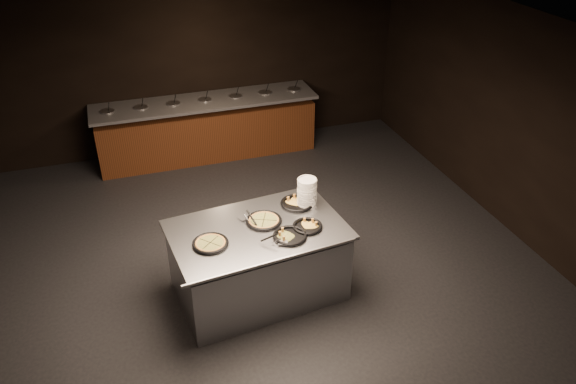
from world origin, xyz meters
name	(u,v)px	position (x,y,z in m)	size (l,w,h in m)	color
room	(266,179)	(0.00, 0.00, 1.45)	(7.02, 8.02, 2.92)	black
salad_bar	(208,132)	(0.00, 3.56, 0.44)	(3.70, 0.83, 1.18)	#602D16
serving_counter	(258,263)	(-0.15, -0.15, 0.44)	(2.03, 1.42, 0.92)	silver
plate_stack	(307,192)	(0.54, 0.15, 1.09)	(0.23, 0.23, 0.34)	white
pan_veggie_whole	(210,243)	(-0.70, -0.28, 0.94)	(0.39, 0.39, 0.04)	black
pan_cheese_whole	(264,220)	(-0.05, -0.05, 0.94)	(0.41, 0.41, 0.04)	black
pan_cheese_slices_a	(297,203)	(0.43, 0.18, 0.94)	(0.39, 0.39, 0.04)	black
pan_cheese_slices_b	(290,236)	(0.14, -0.42, 0.94)	(0.37, 0.37, 0.04)	black
pan_veggie_slices	(307,226)	(0.38, -0.31, 0.94)	(0.34, 0.34, 0.04)	black
server_left	(249,218)	(-0.21, -0.01, 0.99)	(0.18, 0.29, 0.15)	silver
server_right	(273,239)	(-0.07, -0.49, 0.99)	(0.29, 0.14, 0.14)	silver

